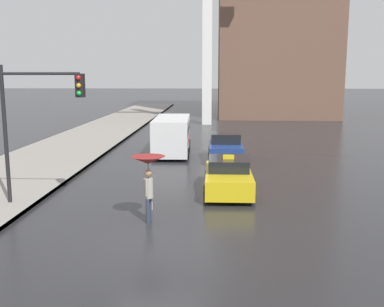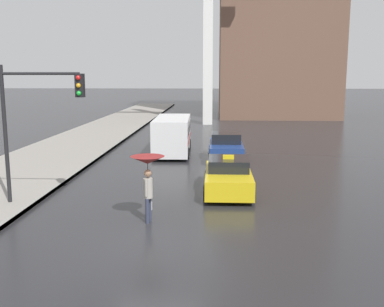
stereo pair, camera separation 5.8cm
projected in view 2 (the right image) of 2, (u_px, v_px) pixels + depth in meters
ground_plane at (157, 244)px, 12.52m from camera, size 300.00×300.00×0.00m
taxi at (228, 177)px, 18.02m from camera, size 1.91×4.18×1.53m
sedan_red at (226, 148)px, 24.91m from camera, size 1.91×4.15×1.51m
ambulance_van at (172, 134)px, 26.86m from camera, size 2.22×5.78×2.17m
pedestrian_with_umbrella at (148, 169)px, 14.11m from camera, size 1.08×1.08×2.15m
traffic_light at (37, 110)px, 15.53m from camera, size 2.94×0.38×5.01m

